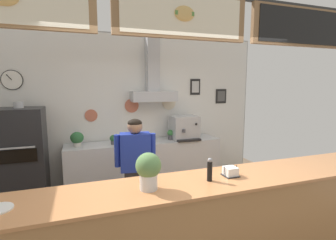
# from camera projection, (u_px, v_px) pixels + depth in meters

# --- Properties ---
(back_wall_assembly) EXTENTS (5.35, 2.81, 2.97)m
(back_wall_assembly) POSITION_uv_depth(u_px,v_px,m) (133.00, 106.00, 4.97)
(back_wall_assembly) COLOR gray
(back_wall_assembly) RESTS_ON ground_plane
(service_counter) EXTENTS (4.76, 0.66, 1.07)m
(service_counter) POSITION_uv_depth(u_px,v_px,m) (190.00, 234.00, 2.52)
(service_counter) COLOR #B77F4C
(service_counter) RESTS_ON ground_plane
(back_prep_counter) EXTENTS (2.94, 0.57, 0.91)m
(back_prep_counter) POSITION_uv_depth(u_px,v_px,m) (146.00, 165.00, 4.95)
(back_prep_counter) COLOR silver
(back_prep_counter) RESTS_ON ground_plane
(pizza_oven) EXTENTS (0.69, 0.66, 1.73)m
(pizza_oven) POSITION_uv_depth(u_px,v_px,m) (23.00, 159.00, 4.08)
(pizza_oven) COLOR #232326
(pizza_oven) RESTS_ON ground_plane
(shop_worker) EXTENTS (0.57, 0.27, 1.53)m
(shop_worker) POSITION_uv_depth(u_px,v_px,m) (136.00, 168.00, 3.58)
(shop_worker) COLOR #232328
(shop_worker) RESTS_ON ground_plane
(espresso_machine) EXTENTS (0.53, 0.52, 0.46)m
(espresso_machine) POSITION_uv_depth(u_px,v_px,m) (184.00, 128.00, 5.09)
(espresso_machine) COLOR #B7BABF
(espresso_machine) RESTS_ON back_prep_counter
(potted_rosemary) EXTENTS (0.13, 0.13, 0.18)m
(potted_rosemary) POSITION_uv_depth(u_px,v_px,m) (138.00, 136.00, 4.86)
(potted_rosemary) COLOR #4C4C51
(potted_rosemary) RESTS_ON back_prep_counter
(potted_basil) EXTENTS (0.14, 0.14, 0.17)m
(potted_basil) POSITION_uv_depth(u_px,v_px,m) (113.00, 139.00, 4.64)
(potted_basil) COLOR #4C4C51
(potted_basil) RESTS_ON back_prep_counter
(potted_thyme) EXTENTS (0.23, 0.23, 0.26)m
(potted_thyme) POSITION_uv_depth(u_px,v_px,m) (77.00, 138.00, 4.45)
(potted_thyme) COLOR beige
(potted_thyme) RESTS_ON back_prep_counter
(potted_oregano) EXTENTS (0.13, 0.13, 0.20)m
(potted_oregano) POSITION_uv_depth(u_px,v_px,m) (171.00, 134.00, 5.02)
(potted_oregano) COLOR #4C4C51
(potted_oregano) RESTS_ON back_prep_counter
(napkin_holder) EXTENTS (0.15, 0.15, 0.11)m
(napkin_holder) POSITION_uv_depth(u_px,v_px,m) (230.00, 172.00, 2.62)
(napkin_holder) COLOR #262628
(napkin_holder) RESTS_ON service_counter
(pepper_grinder) EXTENTS (0.05, 0.05, 0.23)m
(pepper_grinder) POSITION_uv_depth(u_px,v_px,m) (210.00, 170.00, 2.48)
(pepper_grinder) COLOR black
(pepper_grinder) RESTS_ON service_counter
(basil_vase) EXTENTS (0.23, 0.23, 0.34)m
(basil_vase) POSITION_uv_depth(u_px,v_px,m) (148.00, 170.00, 2.27)
(basil_vase) COLOR silver
(basil_vase) RESTS_ON service_counter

